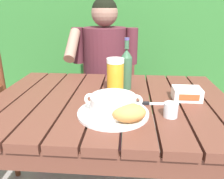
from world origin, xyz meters
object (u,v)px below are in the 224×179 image
chair_near_diner (107,88)px  person_eating (104,67)px  table_knife (148,103)px  bread_roll (129,113)px  butter_tub (187,94)px  soup_bowl (113,103)px  beer_glass (115,76)px  beer_bottle (126,68)px  serving_plate (113,113)px  water_glass_small (171,110)px

chair_near_diner → person_eating: (-0.00, -0.20, 0.24)m
person_eating → table_knife: 0.76m
bread_roll → butter_tub: bearing=44.0°
butter_tub → soup_bowl: bearing=-151.0°
beer_glass → table_knife: (0.16, -0.13, -0.08)m
chair_near_diner → beer_bottle: size_ratio=3.58×
soup_bowl → table_knife: (0.15, 0.11, -0.04)m
serving_plate → beer_glass: 0.26m
person_eating → serving_plate: bearing=-81.0°
person_eating → butter_tub: bearing=-53.9°
water_glass_small → butter_tub: 0.21m
serving_plate → water_glass_small: water_glass_small is taller
beer_glass → beer_bottle: bearing=52.4°
chair_near_diner → beer_glass: bearing=-81.2°
soup_bowl → butter_tub: bearing=29.0°
bread_roll → beer_glass: bearing=102.6°
butter_tub → serving_plate: bearing=-151.0°
butter_tub → table_knife: (-0.18, -0.07, -0.02)m
serving_plate → chair_near_diner: bearing=97.1°
serving_plate → beer_bottle: beer_bottle is taller
person_eating → butter_tub: (0.46, -0.63, 0.04)m
chair_near_diner → soup_bowl: 1.06m
soup_bowl → beer_bottle: bearing=81.9°
person_eating → serving_plate: person_eating is taller
bread_roll → beer_glass: beer_glass is taller
beer_glass → butter_tub: size_ratio=1.37×
table_knife → beer_bottle: bearing=117.6°
person_eating → beer_glass: (0.12, -0.57, 0.10)m
soup_bowl → beer_glass: size_ratio=1.32×
serving_plate → soup_bowl: (0.00, 0.00, 0.04)m
chair_near_diner → beer_bottle: beer_bottle is taller
beer_glass → person_eating: bearing=102.0°
bread_roll → table_knife: 0.21m
soup_bowl → beer_glass: 0.25m
beer_bottle → chair_near_diner: bearing=103.7°
bread_roll → table_knife: bread_roll is taller
soup_bowl → water_glass_small: bearing=-0.7°
soup_bowl → beer_glass: (-0.01, 0.25, 0.04)m
chair_near_diner → bread_roll: size_ratio=6.53×
water_glass_small → chair_near_diner: bearing=109.2°
chair_near_diner → person_eating: bearing=-90.9°
beer_bottle → water_glass_small: 0.37m
soup_bowl → water_glass_small: (0.23, -0.00, -0.02)m
person_eating → soup_bowl: size_ratio=5.14×
serving_plate → water_glass_small: 0.23m
beer_bottle → water_glass_small: bearing=-60.0°
serving_plate → butter_tub: (0.33, 0.18, 0.02)m
person_eating → serving_plate: 0.82m
person_eating → water_glass_small: (0.36, -0.82, 0.04)m
soup_bowl → table_knife: 0.19m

